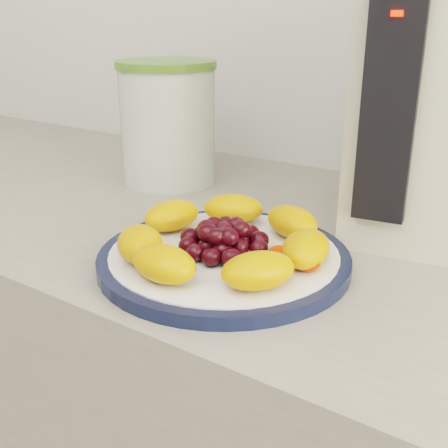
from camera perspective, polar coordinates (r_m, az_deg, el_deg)
The scene contains 8 objects.
plate_rim at distance 0.64m, azimuth -0.00°, elevation -3.55°, with size 0.29×0.29×0.01m, color #101834.
plate_face at distance 0.64m, azimuth -0.00°, elevation -3.47°, with size 0.26×0.26×0.02m, color white.
canister at distance 0.94m, azimuth -5.70°, elevation 9.83°, with size 0.15×0.15×0.19m, color #395E1F.
canister_lid at distance 0.92m, azimuth -5.93°, elevation 15.84°, with size 0.16×0.16×0.01m, color #527B2B.
appliance_body at distance 0.77m, azimuth 21.80°, elevation 11.73°, with size 0.19×0.27×0.34m, color beige.
appliance_panel at distance 0.64m, azimuth 16.40°, elevation 11.13°, with size 0.06×0.02×0.25m, color black.
appliance_led at distance 0.62m, azimuth 17.18°, elevation 19.77°, with size 0.01×0.01×0.01m, color #FF0C05.
fruit_plate at distance 0.63m, azimuth 0.14°, elevation -1.39°, with size 0.25×0.24×0.04m.
Camera 1 is at (0.31, 0.58, 1.17)m, focal length 45.00 mm.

